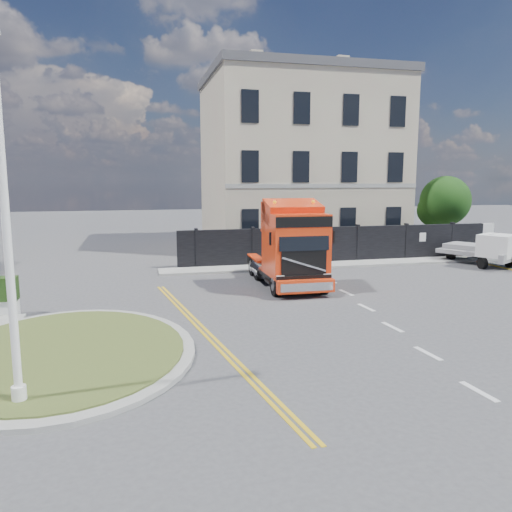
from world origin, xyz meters
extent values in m
plane|color=#424244|center=(0.00, 0.00, 0.00)|extent=(120.00, 120.00, 0.00)
cylinder|color=#979792|center=(-7.00, -3.00, 0.06)|extent=(6.80, 6.80, 0.12)
cylinder|color=#374F1F|center=(-7.00, -3.00, 0.14)|extent=(6.20, 6.20, 0.05)
cube|color=black|center=(6.00, 9.00, 1.00)|extent=(18.00, 0.25, 2.00)
cube|color=silver|center=(14.50, 9.00, 1.00)|extent=(2.60, 0.12, 2.00)
cube|color=beige|center=(6.00, 16.50, 5.50)|extent=(12.00, 10.00, 11.00)
cube|color=#4A4A4F|center=(6.00, 16.50, 11.25)|extent=(12.30, 10.30, 0.50)
cube|color=beige|center=(3.00, 16.50, 12.00)|extent=(0.80, 0.80, 1.60)
cube|color=beige|center=(9.00, 16.50, 12.00)|extent=(0.80, 0.80, 1.60)
cylinder|color=#382619|center=(14.50, 12.00, 1.20)|extent=(0.24, 0.24, 2.40)
sphere|color=#143510|center=(14.50, 12.00, 3.20)|extent=(3.20, 3.20, 3.20)
sphere|color=#143510|center=(14.00, 12.40, 2.60)|extent=(2.20, 2.20, 2.20)
cube|color=#979792|center=(6.00, 8.10, 0.06)|extent=(20.00, 1.60, 0.12)
cube|color=black|center=(1.34, 4.43, 0.68)|extent=(2.39, 5.81, 0.41)
cube|color=red|center=(1.30, 2.83, 1.96)|extent=(2.34, 2.43, 2.56)
cube|color=red|center=(1.32, 3.79, 3.01)|extent=(2.30, 0.88, 1.28)
cube|color=black|center=(1.27, 1.66, 2.33)|extent=(2.01, 0.11, 0.96)
cube|color=red|center=(1.26, 1.37, 0.50)|extent=(2.29, 0.38, 0.50)
cylinder|color=black|center=(0.29, 2.13, 0.47)|extent=(0.32, 0.96, 0.95)
cylinder|color=gray|center=(0.29, 2.13, 0.47)|extent=(0.35, 0.53, 0.52)
cylinder|color=black|center=(2.26, 2.08, 0.47)|extent=(0.32, 0.96, 0.95)
cylinder|color=gray|center=(2.26, 2.08, 0.47)|extent=(0.35, 0.53, 0.52)
cylinder|color=black|center=(0.38, 5.37, 0.47)|extent=(0.32, 0.96, 0.95)
cylinder|color=gray|center=(0.38, 5.37, 0.47)|extent=(0.35, 0.53, 0.52)
cylinder|color=black|center=(2.35, 5.31, 0.47)|extent=(0.32, 0.96, 0.95)
cylinder|color=gray|center=(2.35, 5.31, 0.47)|extent=(0.35, 0.53, 0.52)
cylinder|color=black|center=(0.41, 6.46, 0.47)|extent=(0.32, 0.96, 0.95)
cylinder|color=gray|center=(0.41, 6.46, 0.47)|extent=(0.35, 0.53, 0.52)
cylinder|color=black|center=(2.38, 6.41, 0.47)|extent=(0.32, 0.96, 0.95)
cylinder|color=gray|center=(2.38, 6.41, 0.47)|extent=(0.35, 0.53, 0.52)
cube|color=gray|center=(13.14, 6.68, 0.62)|extent=(3.56, 4.50, 0.22)
cube|color=silver|center=(13.14, 5.35, 1.19)|extent=(2.24, 2.21, 1.14)
cylinder|color=black|center=(12.30, 5.35, 0.31)|extent=(0.22, 0.62, 0.62)
cylinder|color=black|center=(13.97, 5.35, 0.31)|extent=(0.22, 0.62, 0.62)
cylinder|color=black|center=(12.30, 8.00, 0.31)|extent=(0.22, 0.62, 0.62)
cylinder|color=black|center=(13.97, 8.00, 0.31)|extent=(0.22, 0.62, 0.62)
cylinder|color=white|center=(-7.50, -6.00, 3.62)|extent=(0.16, 0.16, 7.25)
camera|label=1|loc=(-5.12, -16.44, 4.60)|focal=35.00mm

